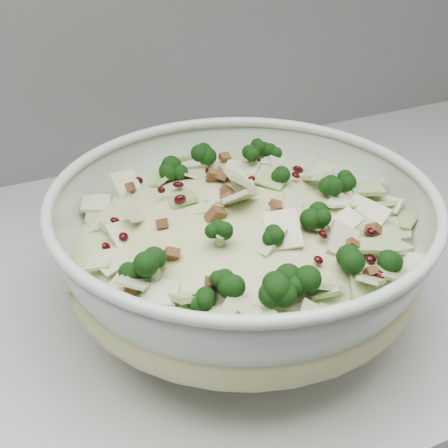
# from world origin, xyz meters

# --- Properties ---
(mixing_bowl) EXTENTS (0.39, 0.39, 0.14)m
(mixing_bowl) POSITION_xyz_m (-0.20, 1.60, 0.97)
(mixing_bowl) COLOR silver
(mixing_bowl) RESTS_ON counter
(salad) EXTENTS (0.35, 0.35, 0.14)m
(salad) POSITION_xyz_m (-0.20, 1.60, 0.99)
(salad) COLOR #C2C788
(salad) RESTS_ON mixing_bowl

